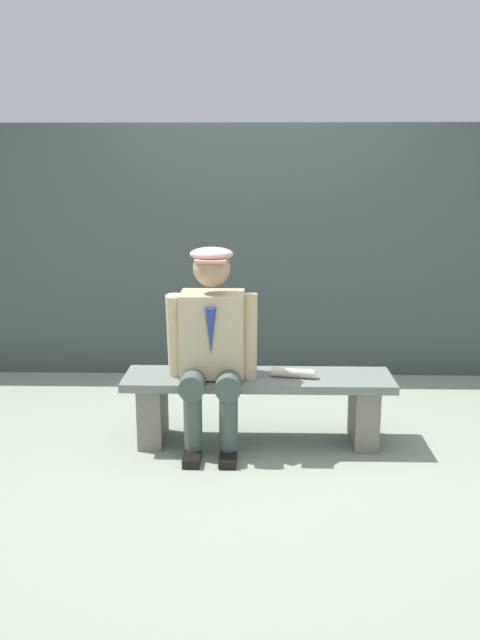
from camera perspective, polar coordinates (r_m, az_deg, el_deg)
name	(u,v)px	position (r m, az deg, el deg)	size (l,w,h in m)	color
ground_plane	(258,441)	(4.20, 1.54, -10.46)	(30.00, 30.00, 0.00)	gray
bench	(258,397)	(4.09, 1.56, -6.72)	(1.64, 0.41, 0.43)	slate
seated_man	(212,341)	(3.94, -2.44, -1.79)	(0.55, 0.56, 1.22)	tan
rolled_magazine	(293,373)	(4.01, 4.63, -4.60)	(0.06, 0.06, 0.27)	beige
stadium_wall	(258,252)	(5.39, 1.59, 5.94)	(12.00, 0.24, 2.01)	#3D4946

